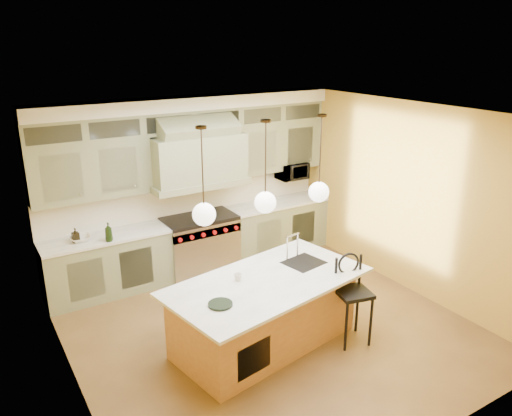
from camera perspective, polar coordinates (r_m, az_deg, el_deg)
floor at (r=7.01m, az=1.52°, el=-13.54°), size 5.00×5.00×0.00m
ceiling at (r=5.98m, az=1.76°, el=10.61°), size 5.00×5.00×0.00m
wall_back at (r=8.45m, az=-7.70°, el=2.84°), size 5.00×0.00×5.00m
wall_front at (r=4.68m, az=19.00°, el=-11.81°), size 5.00×0.00×5.00m
wall_left at (r=5.51m, az=-20.88°, el=-7.24°), size 0.00×5.00×5.00m
wall_right at (r=7.93m, az=16.92°, el=1.11°), size 0.00×5.00×5.00m
back_cabinetry at (r=8.22m, az=-6.93°, el=2.27°), size 5.00×0.77×2.90m
range at (r=8.46m, az=-6.42°, el=-4.01°), size 1.20×0.74×0.96m
kitchen_island at (r=6.48m, az=1.04°, el=-11.62°), size 2.72×1.75×1.35m
counter_stool at (r=6.56m, az=10.94°, el=-9.57°), size 0.49×0.49×1.18m
microwave at (r=9.18m, az=4.13°, el=4.25°), size 0.54×0.37×0.30m
oil_bottle_a at (r=7.57m, az=-16.50°, el=-2.65°), size 0.12×0.12×0.28m
oil_bottle_b at (r=7.71m, az=-19.94°, el=-2.93°), size 0.10×0.10×0.21m
fruit_bowl at (r=7.74m, az=-19.42°, el=-3.32°), size 0.32×0.32×0.07m
cup at (r=6.20m, az=-2.08°, el=-7.90°), size 0.11×0.11×0.09m
pendant_left at (r=5.50m, az=-5.96°, el=-0.44°), size 0.26×0.26×1.11m
pendant_center at (r=5.87m, az=1.07°, el=0.91°), size 0.26×0.26×1.11m
pendant_right at (r=6.32m, az=7.19°, el=2.08°), size 0.26×0.26×1.11m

